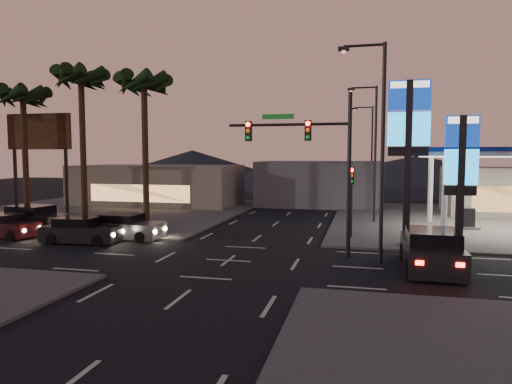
% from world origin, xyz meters
% --- Properties ---
extents(ground, '(140.00, 140.00, 0.00)m').
position_xyz_m(ground, '(0.00, 0.00, 0.00)').
color(ground, black).
rests_on(ground, ground).
extents(corner_lot_ne, '(24.00, 24.00, 0.12)m').
position_xyz_m(corner_lot_ne, '(16.00, 16.00, 0.06)').
color(corner_lot_ne, '#47443F').
rests_on(corner_lot_ne, ground).
extents(corner_lot_nw, '(24.00, 24.00, 0.12)m').
position_xyz_m(corner_lot_nw, '(-16.00, 16.00, 0.06)').
color(corner_lot_nw, '#47443F').
rests_on(corner_lot_nw, ground).
extents(convenience_store, '(10.00, 6.00, 4.00)m').
position_xyz_m(convenience_store, '(18.00, 21.00, 2.00)').
color(convenience_store, '#726B5B').
rests_on(convenience_store, ground).
extents(pylon_sign_tall, '(2.20, 0.35, 9.00)m').
position_xyz_m(pylon_sign_tall, '(8.50, 5.50, 6.39)').
color(pylon_sign_tall, black).
rests_on(pylon_sign_tall, ground).
extents(pylon_sign_short, '(1.60, 0.35, 7.00)m').
position_xyz_m(pylon_sign_short, '(11.00, 4.50, 4.66)').
color(pylon_sign_short, black).
rests_on(pylon_sign_short, ground).
extents(traffic_signal_mast, '(6.10, 0.39, 8.00)m').
position_xyz_m(traffic_signal_mast, '(3.76, 1.99, 5.23)').
color(traffic_signal_mast, black).
rests_on(traffic_signal_mast, ground).
extents(pedestal_signal, '(0.32, 0.39, 4.30)m').
position_xyz_m(pedestal_signal, '(5.50, 6.98, 2.92)').
color(pedestal_signal, black).
rests_on(pedestal_signal, ground).
extents(streetlight_near, '(2.14, 0.25, 10.00)m').
position_xyz_m(streetlight_near, '(6.79, 1.00, 5.72)').
color(streetlight_near, black).
rests_on(streetlight_near, ground).
extents(streetlight_mid, '(2.14, 0.25, 10.00)m').
position_xyz_m(streetlight_mid, '(6.79, 14.00, 5.72)').
color(streetlight_mid, black).
rests_on(streetlight_mid, ground).
extents(streetlight_far, '(2.14, 0.25, 10.00)m').
position_xyz_m(streetlight_far, '(6.79, 28.00, 5.72)').
color(streetlight_far, black).
rests_on(streetlight_far, ground).
extents(palm_a, '(4.41, 4.41, 10.86)m').
position_xyz_m(palm_a, '(-9.00, 9.50, 9.43)').
color(palm_a, black).
rests_on(palm_a, ground).
extents(palm_b, '(4.41, 4.41, 11.46)m').
position_xyz_m(palm_b, '(-14.00, 9.50, 9.97)').
color(palm_b, black).
rests_on(palm_b, ground).
extents(palm_c, '(4.41, 4.41, 10.26)m').
position_xyz_m(palm_c, '(-19.00, 9.50, 8.88)').
color(palm_c, black).
rests_on(palm_c, ground).
extents(billboard, '(6.00, 0.30, 8.50)m').
position_xyz_m(billboard, '(-20.50, 13.00, 6.33)').
color(billboard, black).
rests_on(billboard, ground).
extents(building_far_west, '(16.00, 8.00, 4.00)m').
position_xyz_m(building_far_west, '(-14.00, 22.00, 2.00)').
color(building_far_west, '#726B5B').
rests_on(building_far_west, ground).
extents(building_far_mid, '(12.00, 9.00, 4.40)m').
position_xyz_m(building_far_mid, '(2.00, 26.00, 2.20)').
color(building_far_mid, '#4C4C51').
rests_on(building_far_mid, ground).
extents(hill_left, '(40.00, 40.00, 6.00)m').
position_xyz_m(hill_left, '(-25.00, 60.00, 3.00)').
color(hill_left, black).
rests_on(hill_left, ground).
extents(hill_right, '(50.00, 50.00, 5.00)m').
position_xyz_m(hill_right, '(15.00, 60.00, 2.50)').
color(hill_right, black).
rests_on(hill_right, ground).
extents(hill_center, '(60.00, 60.00, 4.00)m').
position_xyz_m(hill_center, '(0.00, 60.00, 2.00)').
color(hill_center, black).
rests_on(hill_center, ground).
extents(car_lane_a_front, '(4.58, 2.15, 1.46)m').
position_xyz_m(car_lane_a_front, '(-9.49, 2.39, 0.68)').
color(car_lane_a_front, black).
rests_on(car_lane_a_front, ground).
extents(car_lane_a_mid, '(4.45, 2.18, 1.41)m').
position_xyz_m(car_lane_a_mid, '(-15.23, 2.99, 0.65)').
color(car_lane_a_mid, black).
rests_on(car_lane_a_mid, ground).
extents(car_lane_b_front, '(4.66, 2.13, 1.49)m').
position_xyz_m(car_lane_b_front, '(-7.64, 4.08, 0.69)').
color(car_lane_b_front, '#5A5A5D').
rests_on(car_lane_b_front, ground).
extents(car_lane_b_mid, '(5.30, 2.59, 1.68)m').
position_xyz_m(car_lane_b_mid, '(-14.98, 5.32, 0.78)').
color(car_lane_b_mid, black).
rests_on(car_lane_b_mid, ground).
extents(suv_station, '(2.42, 5.41, 1.79)m').
position_xyz_m(suv_station, '(9.11, 0.43, 0.83)').
color(suv_station, black).
rests_on(suv_station, ground).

